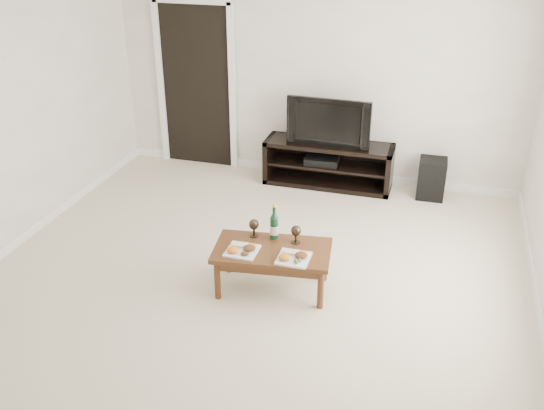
{
  "coord_description": "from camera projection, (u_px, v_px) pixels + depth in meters",
  "views": [
    {
      "loc": [
        1.5,
        -4.25,
        3.15
      ],
      "look_at": [
        0.13,
        0.42,
        0.7
      ],
      "focal_mm": 40.0,
      "sensor_mm": 36.0,
      "label": 1
    }
  ],
  "objects": [
    {
      "name": "back_wall",
      "position": [
        317.0,
        74.0,
        7.22
      ],
      "size": [
        5.0,
        0.04,
        2.6
      ],
      "primitive_type": "cube",
      "color": "white",
      "rests_on": "ground"
    },
    {
      "name": "wine_bottle",
      "position": [
        274.0,
        221.0,
        5.4
      ],
      "size": [
        0.07,
        0.07,
        0.35
      ],
      "primitive_type": "cylinder",
      "color": "#0E351E",
      "rests_on": "coffee_table"
    },
    {
      "name": "plate_left",
      "position": [
        242.0,
        248.0,
        5.25
      ],
      "size": [
        0.27,
        0.27,
        0.07
      ],
      "primitive_type": "cube",
      "color": "white",
      "rests_on": "coffee_table"
    },
    {
      "name": "subwoofer",
      "position": [
        431.0,
        178.0,
        7.1
      ],
      "size": [
        0.32,
        0.32,
        0.47
      ],
      "primitive_type": "cube",
      "rotation": [
        0.0,
        0.0,
        0.02
      ],
      "color": "black",
      "rests_on": "ground"
    },
    {
      "name": "floor",
      "position": [
        245.0,
        293.0,
        5.43
      ],
      "size": [
        5.5,
        5.5,
        0.0
      ],
      "primitive_type": "plane",
      "color": "beige",
      "rests_on": "ground"
    },
    {
      "name": "goblet_right",
      "position": [
        296.0,
        234.0,
        5.37
      ],
      "size": [
        0.09,
        0.09,
        0.17
      ],
      "primitive_type": null,
      "color": "#31261A",
      "rests_on": "coffee_table"
    },
    {
      "name": "plate_right",
      "position": [
        294.0,
        256.0,
        5.14
      ],
      "size": [
        0.27,
        0.27,
        0.07
      ],
      "primitive_type": "cube",
      "color": "white",
      "rests_on": "coffee_table"
    },
    {
      "name": "doorway",
      "position": [
        197.0,
        87.0,
        7.71
      ],
      "size": [
        0.9,
        0.02,
        2.05
      ],
      "primitive_type": "cube",
      "color": "black",
      "rests_on": "ground"
    },
    {
      "name": "coffee_table",
      "position": [
        272.0,
        269.0,
        5.41
      ],
      "size": [
        1.09,
        0.68,
        0.42
      ],
      "primitive_type": "cube",
      "rotation": [
        0.0,
        0.0,
        0.13
      ],
      "color": "#532C17",
      "rests_on": "ground"
    },
    {
      "name": "media_console",
      "position": [
        328.0,
        164.0,
        7.39
      ],
      "size": [
        1.55,
        0.45,
        0.55
      ],
      "primitive_type": "cube",
      "color": "black",
      "rests_on": "ground"
    },
    {
      "name": "television",
      "position": [
        330.0,
        120.0,
        7.14
      ],
      "size": [
        1.0,
        0.16,
        0.57
      ],
      "primitive_type": "imported",
      "rotation": [
        0.0,
        0.0,
        -0.03
      ],
      "color": "black",
      "rests_on": "media_console"
    },
    {
      "name": "goblet_left",
      "position": [
        254.0,
        228.0,
        5.47
      ],
      "size": [
        0.09,
        0.09,
        0.17
      ],
      "primitive_type": null,
      "color": "#31261A",
      "rests_on": "coffee_table"
    },
    {
      "name": "av_receiver",
      "position": [
        322.0,
        160.0,
        7.38
      ],
      "size": [
        0.41,
        0.32,
        0.08
      ],
      "primitive_type": "cube",
      "rotation": [
        0.0,
        0.0,
        0.05
      ],
      "color": "black",
      "rests_on": "media_console"
    }
  ]
}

